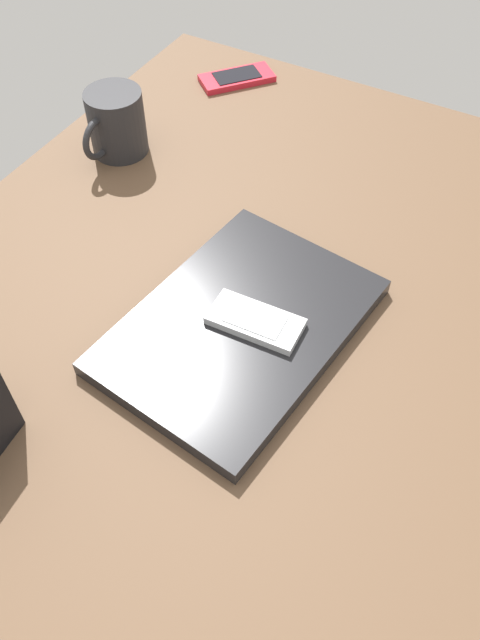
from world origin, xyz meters
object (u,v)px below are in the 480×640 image
(laptop_closed, at_px, (240,326))
(cell_phone_on_laptop, at_px, (255,321))
(cell_phone_on_desk, at_px, (237,78))
(coffee_mug, at_px, (116,123))

(laptop_closed, distance_m, cell_phone_on_laptop, 0.02)
(cell_phone_on_desk, bearing_deg, laptop_closed, 29.62)
(laptop_closed, relative_size, coffee_mug, 2.67)
(cell_phone_on_desk, relative_size, coffee_mug, 1.09)
(laptop_closed, bearing_deg, cell_phone_on_laptop, 109.47)
(cell_phone_on_desk, bearing_deg, cell_phone_on_laptop, 31.44)
(cell_phone_on_desk, height_order, coffee_mug, coffee_mug)
(laptop_closed, bearing_deg, cell_phone_on_desk, -143.01)
(laptop_closed, relative_size, cell_phone_on_desk, 2.44)
(cell_phone_on_laptop, distance_m, coffee_mug, 0.39)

